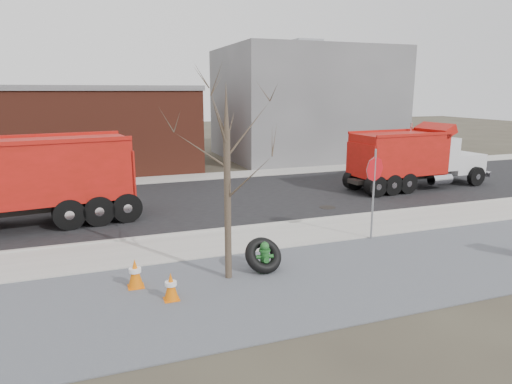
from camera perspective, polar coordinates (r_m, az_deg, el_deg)
name	(u,v)px	position (r m, az deg, el deg)	size (l,w,h in m)	color
ground	(295,237)	(15.92, 4.96, -5.64)	(120.00, 120.00, 0.00)	#383328
gravel_verge	(349,274)	(13.03, 11.56, -10.01)	(60.00, 5.00, 0.03)	gray
sidewalk	(293,234)	(16.13, 4.59, -5.28)	(60.00, 2.50, 0.06)	#9E9B93
curb	(278,224)	(17.26, 2.79, -3.97)	(60.00, 0.15, 0.11)	#9E9B93
road	(239,198)	(21.57, -2.11, -0.70)	(60.00, 9.40, 0.02)	black
far_sidewalk	(209,176)	(26.94, -5.87, 1.96)	(60.00, 2.00, 0.06)	#9E9B93
building_grey	(304,103)	(35.26, 6.03, 10.95)	(12.00, 10.00, 8.00)	gray
building_brick	(26,130)	(30.97, -26.81, 6.97)	(20.20, 8.20, 5.30)	#60281B
bare_tree	(227,157)	(11.67, -3.66, 4.33)	(3.20, 3.20, 5.20)	#382D23
fire_hydrant	(265,258)	(12.81, 1.09, -8.28)	(0.50, 0.49, 0.88)	#27672E
truck_tire	(263,255)	(12.83, 0.92, -7.92)	(1.17, 1.03, 1.01)	black
stop_sign	(374,179)	(15.61, 14.55, 1.55)	(0.81, 0.28, 3.10)	gray
traffic_cone_near	(171,287)	(11.37, -10.58, -11.56)	(0.37, 0.37, 0.71)	#E16407
traffic_cone_far	(135,273)	(12.23, -14.86, -9.82)	(0.41, 0.41, 0.78)	#E16407
dump_truck_red_a	(414,156)	(24.78, 19.10, 4.24)	(8.15, 2.71, 3.27)	black
dump_truck_red_b	(23,178)	(18.58, -27.09, 1.59)	(8.81, 3.57, 3.66)	black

